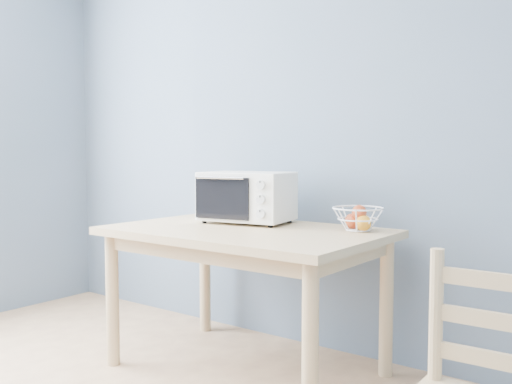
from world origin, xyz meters
The scene contains 3 objects.
dining_table centered at (0.06, 1.70, 0.65)m, with size 1.40×0.90×0.75m.
toaster_oven centered at (-0.09, 1.89, 0.90)m, with size 0.53×0.43×0.29m.
fruit_basket centered at (0.57, 1.97, 0.82)m, with size 0.34×0.34×0.13m.
Camera 1 is at (1.87, -0.61, 1.14)m, focal length 40.00 mm.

